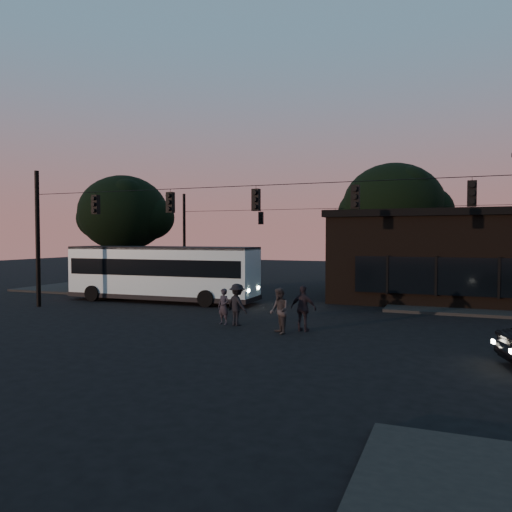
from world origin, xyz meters
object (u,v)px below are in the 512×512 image
at_px(building, 465,256).
at_px(pedestrian_b, 279,311).
at_px(pedestrian_a, 224,306).
at_px(bus, 162,271).
at_px(pedestrian_c, 303,308).
at_px(pedestrian_d, 237,305).

bearing_deg(building, pedestrian_b, -116.29).
xyz_separation_m(building, pedestrian_a, (-10.05, -13.20, -1.91)).
bearing_deg(pedestrian_a, bus, 154.47).
distance_m(pedestrian_c, pedestrian_d, 3.07).
distance_m(pedestrian_b, pedestrian_c, 1.13).
distance_m(building, pedestrian_b, 16.05).
bearing_deg(bus, pedestrian_c, -31.69).
height_order(bus, pedestrian_d, bus).
bearing_deg(pedestrian_d, pedestrian_c, -156.01).
height_order(pedestrian_a, pedestrian_b, pedestrian_b).
bearing_deg(bus, pedestrian_b, -37.03).
bearing_deg(pedestrian_c, pedestrian_a, 2.30).
xyz_separation_m(pedestrian_a, pedestrian_c, (3.74, -0.25, 0.15)).
bearing_deg(pedestrian_a, building, 67.11).
relative_size(bus, pedestrian_c, 6.23).
xyz_separation_m(pedestrian_b, pedestrian_c, (0.75, 0.85, 0.02)).
bearing_deg(pedestrian_d, bus, -9.51).
relative_size(building, pedestrian_c, 8.16).
distance_m(bus, pedestrian_b, 11.89).
height_order(building, pedestrian_d, building).
bearing_deg(pedestrian_b, pedestrian_c, 101.34).
bearing_deg(bus, building, 21.85).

